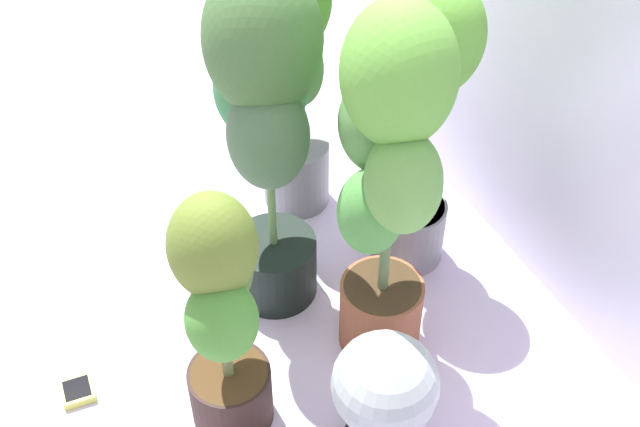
# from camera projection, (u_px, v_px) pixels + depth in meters

# --- Properties ---
(ground_plane) EXTENTS (8.00, 8.00, 0.00)m
(ground_plane) POSITION_uv_depth(u_px,v_px,m) (220.00, 306.00, 2.30)
(ground_plane) COLOR silver
(ground_plane) RESTS_ON ground
(potted_plant_center) EXTENTS (0.41, 0.35, 0.99)m
(potted_plant_center) POSITION_uv_depth(u_px,v_px,m) (265.00, 113.00, 1.93)
(potted_plant_center) COLOR black
(potted_plant_center) RESTS_ON ground
(potted_plant_back_center) EXTENTS (0.37, 0.34, 0.89)m
(potted_plant_back_center) POSITION_uv_depth(u_px,v_px,m) (419.00, 94.00, 2.08)
(potted_plant_back_center) COLOR gray
(potted_plant_back_center) RESTS_ON ground
(potted_plant_back_left) EXTENTS (0.32, 0.30, 0.85)m
(potted_plant_back_left) POSITION_uv_depth(u_px,v_px,m) (292.00, 70.00, 2.28)
(potted_plant_back_left) COLOR slate
(potted_plant_back_left) RESTS_ON ground
(potted_plant_back_right) EXTENTS (0.41, 0.30, 1.00)m
(potted_plant_back_right) POSITION_uv_depth(u_px,v_px,m) (389.00, 168.00, 1.81)
(potted_plant_back_right) COLOR brown
(potted_plant_back_right) RESTS_ON ground
(potted_plant_front_right) EXTENTS (0.34, 0.25, 0.72)m
(potted_plant_front_right) POSITION_uv_depth(u_px,v_px,m) (221.00, 309.00, 1.77)
(potted_plant_front_right) COLOR black
(potted_plant_front_right) RESTS_ON ground
(hygrometer_box) EXTENTS (0.09, 0.09, 0.03)m
(hygrometer_box) POSITION_uv_depth(u_px,v_px,m) (78.00, 391.00, 2.08)
(hygrometer_box) COLOR #C9CD4F
(hygrometer_box) RESTS_ON ground
(floor_fan) EXTENTS (0.33, 0.33, 0.37)m
(floor_fan) POSITION_uv_depth(u_px,v_px,m) (385.00, 388.00, 1.82)
(floor_fan) COLOR #20202B
(floor_fan) RESTS_ON ground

